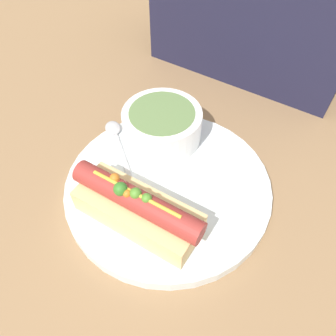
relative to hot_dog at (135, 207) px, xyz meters
The scene contains 5 objects.
ground_plane 0.09m from the hot_dog, 87.03° to the left, with size 4.00×4.00×0.00m, color #93704C.
dinner_plate 0.08m from the hot_dog, 87.03° to the left, with size 0.30×0.30×0.02m.
hot_dog is the anchor object (origin of this frame).
soup_bowl 0.15m from the hot_dog, 110.46° to the left, with size 0.12×0.12×0.05m.
spoon 0.14m from the hot_dog, 138.34° to the left, with size 0.15×0.12×0.01m.
Camera 1 is at (0.15, -0.24, 0.40)m, focal length 35.00 mm.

